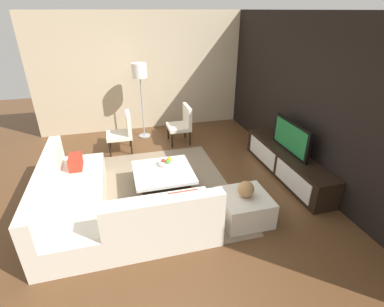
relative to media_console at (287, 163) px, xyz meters
name	(u,v)px	position (x,y,z in m)	size (l,w,h in m)	color
ground_plane	(159,194)	(0.00, -2.40, -0.25)	(14.00, 14.00, 0.00)	brown
feature_wall_back	(312,102)	(0.00, 0.30, 1.15)	(6.40, 0.12, 2.80)	black
side_wall_left	(143,73)	(-3.20, -2.20, 1.15)	(0.12, 5.20, 2.80)	beige
area_rug	(158,190)	(-0.10, -2.40, -0.24)	(3.01, 2.46, 0.01)	gray
media_console	(287,163)	(0.00, 0.00, 0.00)	(2.35, 0.47, 0.50)	black
television	(291,137)	(0.00, 0.00, 0.53)	(1.05, 0.06, 0.56)	black
sectional_couch	(103,207)	(0.52, -3.28, 0.03)	(2.44, 2.35, 0.82)	silver
coffee_table	(163,180)	(-0.10, -2.30, -0.05)	(0.97, 0.97, 0.38)	black
accent_chair_near	(123,130)	(-1.84, -2.85, 0.24)	(0.52, 0.53, 0.87)	black
floor_lamp	(140,75)	(-2.56, -2.34, 1.24)	(0.34, 0.34, 1.75)	#A5A5AA
ottoman	(244,207)	(0.96, -1.28, -0.05)	(0.70, 0.70, 0.40)	silver
fruit_bowl	(167,163)	(-0.28, -2.19, 0.18)	(0.28, 0.28, 0.14)	silver
accent_chair_far	(183,122)	(-1.99, -1.51, 0.24)	(0.56, 0.49, 0.87)	black
decorative_ball	(246,189)	(0.96, -1.28, 0.27)	(0.24, 0.24, 0.24)	#AD8451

